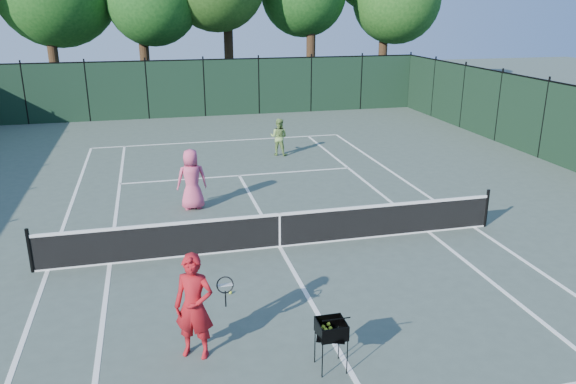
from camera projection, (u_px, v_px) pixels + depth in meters
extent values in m
plane|color=#435248|center=(280.00, 247.00, 14.15)|extent=(90.00, 90.00, 0.00)
cube|color=white|center=(48.00, 270.00, 12.90)|extent=(0.10, 23.77, 0.01)
cube|color=white|center=(474.00, 227.00, 15.40)|extent=(0.10, 23.77, 0.01)
cube|color=white|center=(110.00, 264.00, 13.21)|extent=(0.10, 23.77, 0.01)
cube|color=white|center=(429.00, 232.00, 15.08)|extent=(0.10, 23.77, 0.01)
cube|color=white|center=(220.00, 141.00, 25.09)|extent=(10.97, 0.10, 0.01)
cube|color=white|center=(239.00, 176.00, 20.04)|extent=(8.23, 0.10, 0.01)
cube|color=white|center=(280.00, 247.00, 14.15)|extent=(0.10, 12.80, 0.01)
cube|color=black|center=(280.00, 230.00, 14.01)|extent=(11.60, 0.03, 0.85)
cube|color=white|center=(280.00, 214.00, 13.87)|extent=(11.60, 0.05, 0.07)
cube|color=white|center=(280.00, 246.00, 14.14)|extent=(11.60, 0.05, 0.04)
cube|color=white|center=(280.00, 230.00, 14.01)|extent=(0.05, 0.04, 0.91)
cylinder|color=black|center=(30.00, 251.00, 12.66)|extent=(0.09, 0.09, 1.06)
cylinder|color=black|center=(486.00, 208.00, 15.30)|extent=(0.09, 0.09, 1.06)
cube|color=black|center=(204.00, 89.00, 30.24)|extent=(24.00, 0.05, 3.00)
cylinder|color=black|center=(55.00, 68.00, 31.82)|extent=(0.56, 0.56, 4.80)
cylinder|color=black|center=(146.00, 70.00, 32.85)|extent=(0.56, 0.56, 4.30)
cylinder|color=black|center=(229.00, 61.00, 34.34)|extent=(0.56, 0.56, 5.00)
cylinder|color=black|center=(311.00, 64.00, 34.90)|extent=(0.56, 0.56, 4.60)
cylinder|color=black|center=(382.00, 63.00, 36.52)|extent=(0.56, 0.56, 4.40)
imported|color=#A5121A|center=(194.00, 306.00, 9.50)|extent=(0.82, 0.70, 1.90)
cylinder|color=black|center=(226.00, 299.00, 9.75)|extent=(0.03, 0.03, 0.30)
torus|color=black|center=(225.00, 285.00, 9.66)|extent=(0.30, 0.10, 0.30)
imported|color=#DA4D74|center=(192.00, 179.00, 16.54)|extent=(0.92, 0.63, 1.82)
imported|color=#7CA251|center=(279.00, 137.00, 22.57)|extent=(0.91, 0.85, 1.49)
cylinder|color=black|center=(322.00, 361.00, 9.10)|extent=(0.02, 0.02, 0.63)
cylinder|color=black|center=(347.00, 357.00, 9.20)|extent=(0.02, 0.02, 0.63)
cylinder|color=black|center=(315.00, 346.00, 9.49)|extent=(0.02, 0.02, 0.63)
cylinder|color=black|center=(339.00, 343.00, 9.59)|extent=(0.02, 0.02, 0.63)
cube|color=black|center=(331.00, 329.00, 9.20)|extent=(0.60, 0.60, 0.26)
sphere|color=#BDE12E|center=(331.00, 333.00, 9.23)|extent=(0.07, 0.07, 0.07)
sphere|color=#BDE12E|center=(331.00, 333.00, 9.23)|extent=(0.07, 0.07, 0.07)
sphere|color=#BDE12E|center=(331.00, 333.00, 9.23)|extent=(0.07, 0.07, 0.07)
sphere|color=#BDE12E|center=(331.00, 333.00, 9.23)|extent=(0.07, 0.07, 0.07)
sphere|color=#BDE12E|center=(331.00, 333.00, 9.23)|extent=(0.07, 0.07, 0.07)
sphere|color=#BDE12E|center=(331.00, 333.00, 9.23)|extent=(0.07, 0.07, 0.07)
sphere|color=#BDE12E|center=(331.00, 333.00, 9.23)|extent=(0.07, 0.07, 0.07)
sphere|color=#BDE12E|center=(331.00, 333.00, 9.23)|extent=(0.07, 0.07, 0.07)
sphere|color=#BDE12E|center=(331.00, 333.00, 9.23)|extent=(0.07, 0.07, 0.07)
sphere|color=#BDE12E|center=(331.00, 333.00, 9.23)|extent=(0.07, 0.07, 0.07)
sphere|color=#BDE12E|center=(331.00, 333.00, 9.23)|extent=(0.07, 0.07, 0.07)
sphere|color=#BDE12E|center=(331.00, 333.00, 9.23)|extent=(0.07, 0.07, 0.07)
sphere|color=#BDE12E|center=(331.00, 333.00, 9.23)|extent=(0.07, 0.07, 0.07)
sphere|color=#BDE12E|center=(331.00, 333.00, 9.23)|extent=(0.07, 0.07, 0.07)
sphere|color=#BDE12E|center=(331.00, 333.00, 9.23)|extent=(0.07, 0.07, 0.07)
sphere|color=#BDE12E|center=(331.00, 333.00, 9.23)|extent=(0.07, 0.07, 0.07)
sphere|color=#BDE12E|center=(331.00, 333.00, 9.23)|extent=(0.07, 0.07, 0.07)
sphere|color=#C8E82F|center=(230.00, 292.00, 11.85)|extent=(0.07, 0.07, 0.07)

